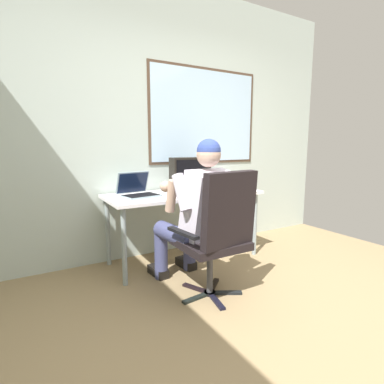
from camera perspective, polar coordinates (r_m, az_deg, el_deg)
name	(u,v)px	position (r m, az deg, el deg)	size (l,w,h in m)	color
ground_plane	(311,349)	(2.17, 21.59, -25.91)	(4.61, 4.08, 0.02)	#927A54
wall_rear	(167,122)	(3.41, -4.70, 13.01)	(4.61, 0.08, 2.89)	#B1BFB5
desk	(184,199)	(3.11, -1.43, -1.34)	(1.59, 0.65, 0.72)	#8A999C
office_chair	(219,229)	(2.31, 5.22, -7.05)	(0.62, 0.54, 1.02)	black
person_seated	(198,213)	(2.50, 1.09, -3.94)	(0.56, 0.85, 1.25)	#3F436D
crt_monitor	(190,172)	(3.15, -0.34, 3.74)	(0.42, 0.23, 0.36)	beige
laptop	(137,190)	(2.95, -10.33, 0.46)	(0.38, 0.37, 0.23)	#7F949D
wine_glass	(222,181)	(3.20, 5.63, 2.08)	(0.07, 0.07, 0.16)	silver
desk_speaker	(217,179)	(3.44, 4.84, 2.38)	(0.08, 0.08, 0.19)	black
coffee_mug	(234,186)	(3.29, 7.89, 1.14)	(0.09, 0.09, 0.09)	black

